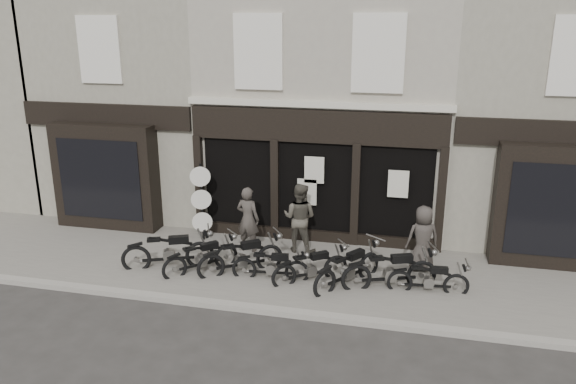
% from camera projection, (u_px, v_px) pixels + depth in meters
% --- Properties ---
extents(ground_plane, '(90.00, 90.00, 0.00)m').
position_uv_depth(ground_plane, '(292.00, 289.00, 13.57)').
color(ground_plane, '#2D2B28').
rests_on(ground_plane, ground).
extents(pavement, '(30.00, 4.20, 0.12)m').
position_uv_depth(pavement, '(299.00, 271.00, 14.39)').
color(pavement, slate).
rests_on(pavement, ground_plane).
extents(kerb, '(30.00, 0.25, 0.13)m').
position_uv_depth(kerb, '(279.00, 312.00, 12.38)').
color(kerb, gray).
rests_on(kerb, ground_plane).
extents(central_building, '(7.30, 6.22, 8.34)m').
position_uv_depth(central_building, '(333.00, 90.00, 17.90)').
color(central_building, '#A39D8B').
rests_on(central_building, ground).
extents(neighbour_left, '(5.60, 6.73, 8.34)m').
position_uv_depth(neighbour_left, '(150.00, 86.00, 19.23)').
color(neighbour_left, gray).
rests_on(neighbour_left, ground).
extents(neighbour_right, '(5.60, 6.73, 8.34)m').
position_uv_depth(neighbour_right, '(547.00, 97.00, 16.48)').
color(neighbour_right, gray).
rests_on(neighbour_right, ground).
extents(motorcycle_0, '(2.22, 1.22, 1.13)m').
position_uv_depth(motorcycle_0, '(169.00, 254.00, 14.43)').
color(motorcycle_0, black).
rests_on(motorcycle_0, ground).
extents(motorcycle_1, '(1.62, 1.64, 0.99)m').
position_uv_depth(motorcycle_1, '(202.00, 260.00, 14.23)').
color(motorcycle_1, black).
rests_on(motorcycle_1, ground).
extents(motorcycle_2, '(1.97, 1.56, 1.09)m').
position_uv_depth(motorcycle_2, '(242.00, 260.00, 14.15)').
color(motorcycle_2, black).
rests_on(motorcycle_2, ground).
extents(motorcycle_3, '(1.94, 0.53, 0.93)m').
position_uv_depth(motorcycle_3, '(272.00, 269.00, 13.80)').
color(motorcycle_3, black).
rests_on(motorcycle_3, ground).
extents(motorcycle_4, '(1.76, 1.40, 0.97)m').
position_uv_depth(motorcycle_4, '(311.00, 270.00, 13.71)').
color(motorcycle_4, black).
rests_on(motorcycle_4, ground).
extents(motorcycle_5, '(1.54, 1.95, 1.08)m').
position_uv_depth(motorcycle_5, '(348.00, 272.00, 13.50)').
color(motorcycle_5, black).
rests_on(motorcycle_5, ground).
extents(motorcycle_6, '(2.23, 1.14, 1.12)m').
position_uv_depth(motorcycle_6, '(390.00, 274.00, 13.33)').
color(motorcycle_6, black).
rests_on(motorcycle_6, ground).
extents(motorcycle_7, '(1.90, 0.52, 0.91)m').
position_uv_depth(motorcycle_7, '(429.00, 282.00, 13.13)').
color(motorcycle_7, black).
rests_on(motorcycle_7, ground).
extents(man_left, '(0.73, 0.55, 1.81)m').
position_uv_depth(man_left, '(248.00, 219.00, 15.29)').
color(man_left, '#3F3933').
rests_on(man_left, pavement).
extents(man_centre, '(1.04, 0.87, 1.93)m').
position_uv_depth(man_centre, '(300.00, 218.00, 15.23)').
color(man_centre, '#49453B').
rests_on(man_centre, pavement).
extents(man_right, '(0.96, 0.77, 1.70)m').
position_uv_depth(man_right, '(423.00, 238.00, 14.11)').
color(man_right, '#3B3531').
rests_on(man_right, pavement).
extents(advert_sign_post, '(0.56, 0.37, 2.39)m').
position_uv_depth(advert_sign_post, '(202.00, 205.00, 15.97)').
color(advert_sign_post, black).
rests_on(advert_sign_post, ground).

